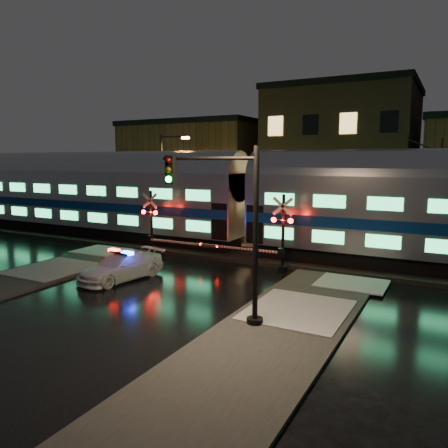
{
  "coord_description": "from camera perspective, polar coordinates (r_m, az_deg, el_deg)",
  "views": [
    {
      "loc": [
        11.38,
        -17.96,
        5.65
      ],
      "look_at": [
        0.44,
        2.5,
        2.2
      ],
      "focal_mm": 35.0,
      "sensor_mm": 36.0,
      "label": 1
    }
  ],
  "objects": [
    {
      "name": "police_car",
      "position": [
        21.24,
        -13.27,
        -5.41
      ],
      "size": [
        2.5,
        4.61,
        1.42
      ],
      "rotation": [
        0.0,
        0.0,
        -0.17
      ],
      "color": "white",
      "rests_on": "ground"
    },
    {
      "name": "ballast",
      "position": [
        26.22,
        1.72,
        -3.72
      ],
      "size": [
        90.0,
        4.2,
        0.24
      ],
      "primitive_type": "cube",
      "color": "black",
      "rests_on": "ground"
    },
    {
      "name": "sidewalk_right",
      "position": [
        14.08,
        5.64,
        -14.99
      ],
      "size": [
        4.0,
        20.0,
        0.12
      ],
      "primitive_type": "cube",
      "color": "#2D2D2D",
      "rests_on": "ground"
    },
    {
      "name": "building_left",
      "position": [
        46.82,
        -3.29,
        7.04
      ],
      "size": [
        14.0,
        10.0,
        9.0
      ],
      "primitive_type": "cube",
      "color": "brown",
      "rests_on": "ground"
    },
    {
      "name": "crossing_signal_right",
      "position": [
        22.12,
        6.74,
        -2.08
      ],
      "size": [
        5.56,
        0.65,
        3.94
      ],
      "color": "black",
      "rests_on": "ground"
    },
    {
      "name": "streetlight",
      "position": [
        33.27,
        -7.73,
        6.06
      ],
      "size": [
        2.49,
        0.26,
        7.46
      ],
      "color": "black",
      "rests_on": "ground"
    },
    {
      "name": "traffic_light",
      "position": [
        14.83,
        0.74,
        -0.92
      ],
      "size": [
        3.94,
        0.71,
        6.09
      ],
      "rotation": [
        0.0,
        0.0,
        0.15
      ],
      "color": "black",
      "rests_on": "ground"
    },
    {
      "name": "building_mid",
      "position": [
        41.53,
        15.23,
        8.31
      ],
      "size": [
        12.0,
        11.0,
        11.5
      ],
      "primitive_type": "cube",
      "color": "brown",
      "rests_on": "ground"
    },
    {
      "name": "train",
      "position": [
        25.42,
        3.19,
        3.33
      ],
      "size": [
        51.0,
        3.12,
        5.92
      ],
      "color": "black",
      "rests_on": "ballast"
    },
    {
      "name": "ground",
      "position": [
        22.0,
        -4.12,
        -6.45
      ],
      "size": [
        120.0,
        120.0,
        0.0
      ],
      "primitive_type": "plane",
      "color": "black",
      "rests_on": "ground"
    },
    {
      "name": "crossing_signal_left",
      "position": [
        25.74,
        -8.91,
        -0.74
      ],
      "size": [
        5.42,
        0.64,
        3.84
      ],
      "color": "black",
      "rests_on": "ground"
    }
  ]
}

